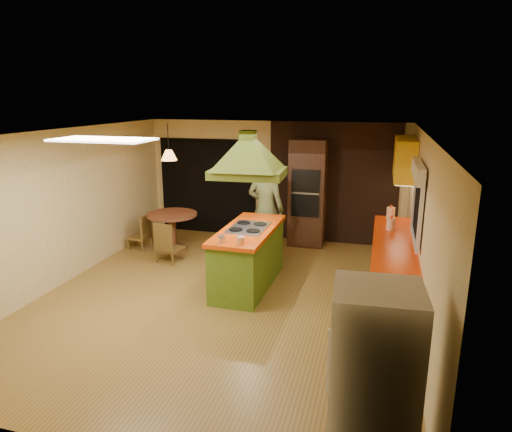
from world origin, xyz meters
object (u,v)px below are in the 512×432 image
(refrigerator, at_px, (373,384))
(dining_table, at_px, (172,224))
(man, at_px, (266,209))
(canister_large, at_px, (391,213))
(wall_oven, at_px, (308,193))
(kitchen_island, at_px, (248,257))

(refrigerator, distance_m, dining_table, 6.20)
(man, height_order, canister_large, man)
(wall_oven, bearing_deg, dining_table, -158.13)
(kitchen_island, height_order, man, man)
(refrigerator, bearing_deg, canister_large, 84.45)
(man, xyz_separation_m, dining_table, (-1.92, 0.01, -0.44))
(dining_table, bearing_deg, kitchen_island, -33.97)
(dining_table, distance_m, canister_large, 4.19)
(canister_large, bearing_deg, man, -179.11)
(refrigerator, bearing_deg, wall_oven, 100.55)
(refrigerator, bearing_deg, dining_table, 126.56)
(wall_oven, bearing_deg, kitchen_island, -103.96)
(kitchen_island, distance_m, canister_large, 2.62)
(wall_oven, bearing_deg, refrigerator, -76.58)
(canister_large, bearing_deg, refrigerator, -91.98)
(kitchen_island, height_order, canister_large, canister_large)
(kitchen_island, relative_size, dining_table, 1.96)
(man, relative_size, dining_table, 1.94)
(man, height_order, refrigerator, man)
(refrigerator, height_order, canister_large, refrigerator)
(refrigerator, relative_size, dining_table, 1.63)
(man, height_order, wall_oven, wall_oven)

